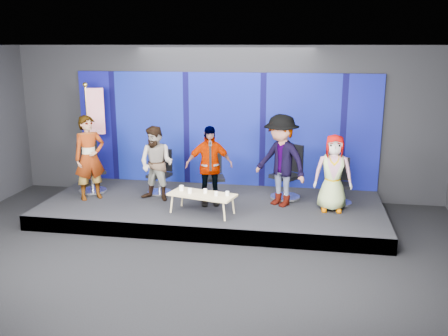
{
  "coord_description": "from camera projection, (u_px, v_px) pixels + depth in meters",
  "views": [
    {
      "loc": [
        1.95,
        -7.28,
        3.52
      ],
      "look_at": [
        0.26,
        2.4,
        1.07
      ],
      "focal_mm": 40.0,
      "sensor_mm": 36.0,
      "label": 1
    }
  ],
  "objects": [
    {
      "name": "ground",
      "position": [
        183.0,
        266.0,
        8.13
      ],
      "size": [
        10.0,
        10.0,
        0.0
      ],
      "primitive_type": "plane",
      "color": "black",
      "rests_on": "ground"
    },
    {
      "name": "room_walls",
      "position": [
        180.0,
        118.0,
        7.55
      ],
      "size": [
        10.02,
        8.02,
        3.51
      ],
      "color": "black",
      "rests_on": "ground"
    },
    {
      "name": "riser",
      "position": [
        213.0,
        209.0,
        10.49
      ],
      "size": [
        7.0,
        3.0,
        0.3
      ],
      "primitive_type": "cube",
      "color": "black",
      "rests_on": "ground"
    },
    {
      "name": "backdrop",
      "position": [
        224.0,
        129.0,
        11.52
      ],
      "size": [
        7.0,
        0.08,
        2.6
      ],
      "primitive_type": "cube",
      "color": "#0A0756",
      "rests_on": "riser"
    },
    {
      "name": "chair_a",
      "position": [
        91.0,
        176.0,
        11.1
      ],
      "size": [
        0.88,
        0.88,
        1.1
      ],
      "rotation": [
        0.0,
        0.0,
        0.73
      ],
      "color": "silver",
      "rests_on": "riser"
    },
    {
      "name": "panelist_a",
      "position": [
        90.0,
        158.0,
        10.49
      ],
      "size": [
        0.77,
        0.75,
        1.79
      ],
      "primitive_type": "imported",
      "rotation": [
        0.0,
        0.0,
        0.73
      ],
      "color": "black",
      "rests_on": "riser"
    },
    {
      "name": "chair_b",
      "position": [
        161.0,
        179.0,
        11.0
      ],
      "size": [
        0.65,
        0.65,
        0.98
      ],
      "rotation": [
        0.0,
        0.0,
        -0.2
      ],
      "color": "silver",
      "rests_on": "riser"
    },
    {
      "name": "panelist_b",
      "position": [
        156.0,
        164.0,
        10.41
      ],
      "size": [
        0.87,
        0.74,
        1.58
      ],
      "primitive_type": "imported",
      "rotation": [
        0.0,
        0.0,
        -0.2
      ],
      "color": "black",
      "rests_on": "riser"
    },
    {
      "name": "chair_c",
      "position": [
        213.0,
        182.0,
        10.72
      ],
      "size": [
        0.71,
        0.71,
        1.01
      ],
      "rotation": [
        0.0,
        0.0,
        0.3
      ],
      "color": "silver",
      "rests_on": "riser"
    },
    {
      "name": "panelist_c",
      "position": [
        209.0,
        166.0,
        10.12
      ],
      "size": [
        1.04,
        0.67,
        1.64
      ],
      "primitive_type": "imported",
      "rotation": [
        0.0,
        0.0,
        0.3
      ],
      "color": "black",
      "rests_on": "riser"
    },
    {
      "name": "chair_d",
      "position": [
        287.0,
        181.0,
        10.63
      ],
      "size": [
        0.91,
        0.91,
        1.16
      ],
      "rotation": [
        0.0,
        0.0,
        -0.61
      ],
      "color": "silver",
      "rests_on": "riser"
    },
    {
      "name": "panelist_d",
      "position": [
        281.0,
        161.0,
        10.04
      ],
      "size": [
        1.39,
        1.27,
        1.87
      ],
      "primitive_type": "imported",
      "rotation": [
        0.0,
        0.0,
        -0.61
      ],
      "color": "black",
      "rests_on": "riser"
    },
    {
      "name": "chair_e",
      "position": [
        339.0,
        189.0,
        10.29
      ],
      "size": [
        0.54,
        0.54,
        0.94
      ],
      "rotation": [
        0.0,
        0.0,
        0.02
      ],
      "color": "silver",
      "rests_on": "riser"
    },
    {
      "name": "panelist_e",
      "position": [
        333.0,
        173.0,
        9.76
      ],
      "size": [
        0.76,
        0.5,
        1.53
      ],
      "primitive_type": "imported",
      "rotation": [
        0.0,
        0.0,
        0.02
      ],
      "color": "black",
      "rests_on": "riser"
    },
    {
      "name": "coffee_table",
      "position": [
        202.0,
        195.0,
        9.68
      ],
      "size": [
        1.38,
        0.85,
        0.4
      ],
      "rotation": [
        0.0,
        0.0,
        -0.25
      ],
      "color": "tan",
      "rests_on": "riser"
    },
    {
      "name": "mug_a",
      "position": [
        181.0,
        188.0,
        9.88
      ],
      "size": [
        0.09,
        0.09,
        0.1
      ],
      "primitive_type": "cylinder",
      "color": "white",
      "rests_on": "coffee_table"
    },
    {
      "name": "mug_b",
      "position": [
        190.0,
        191.0,
        9.71
      ],
      "size": [
        0.08,
        0.08,
        0.1
      ],
      "primitive_type": "cylinder",
      "color": "white",
      "rests_on": "coffee_table"
    },
    {
      "name": "mug_c",
      "position": [
        205.0,
        191.0,
        9.72
      ],
      "size": [
        0.07,
        0.07,
        0.08
      ],
      "primitive_type": "cylinder",
      "color": "white",
      "rests_on": "coffee_table"
    },
    {
      "name": "mug_d",
      "position": [
        216.0,
        194.0,
        9.54
      ],
      "size": [
        0.07,
        0.07,
        0.09
      ],
      "primitive_type": "cylinder",
      "color": "white",
      "rests_on": "coffee_table"
    },
    {
      "name": "mug_e",
      "position": [
        227.0,
        193.0,
        9.55
      ],
      "size": [
        0.07,
        0.07,
        0.09
      ],
      "primitive_type": "cylinder",
      "color": "white",
      "rests_on": "coffee_table"
    },
    {
      "name": "flag_stand",
      "position": [
        94.0,
        132.0,
        11.38
      ],
      "size": [
        0.55,
        0.32,
        2.39
      ],
      "rotation": [
        0.0,
        0.0,
        0.29
      ],
      "color": "black",
      "rests_on": "riser"
    }
  ]
}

